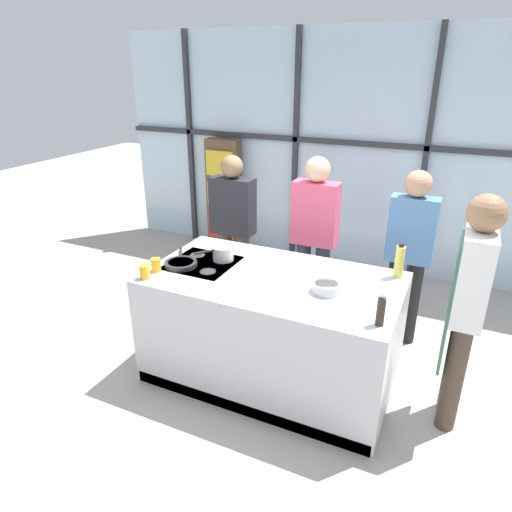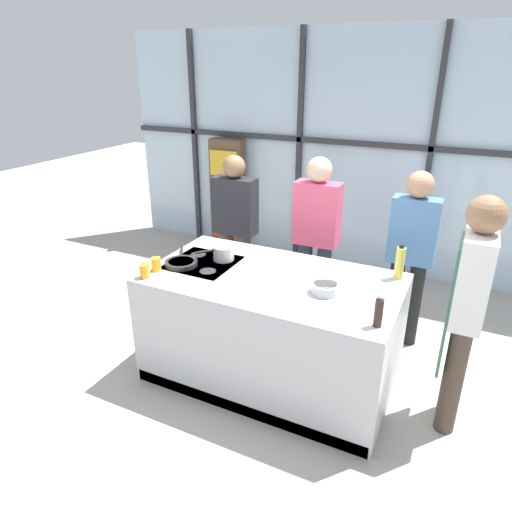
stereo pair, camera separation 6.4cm
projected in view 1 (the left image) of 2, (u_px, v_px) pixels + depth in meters
The scene contains 16 objects.
ground_plane at pixel (271, 374), 3.82m from camera, with size 18.00×18.00×0.00m, color #ADA89E.
back_window_wall at pixel (358, 154), 5.39m from camera, with size 6.40×0.10×2.80m.
bookshelf at pixel (224, 195), 6.17m from camera, with size 0.47×0.19×1.49m.
demo_island at pixel (272, 328), 3.65m from camera, with size 1.92×1.07×0.91m.
chef at pixel (467, 301), 2.99m from camera, with size 0.24×0.42×1.69m.
spectator_far_left at pixel (233, 224), 4.64m from camera, with size 0.44×0.22×1.59m.
spectator_center_left at pixel (314, 232), 4.29m from camera, with size 0.42×0.23×1.65m.
spectator_center_right at pixel (409, 248), 3.96m from camera, with size 0.39×0.22×1.60m.
frying_pan at pixel (181, 263), 3.65m from camera, with size 0.33×0.42×0.04m.
saucepan at pixel (223, 253), 3.74m from camera, with size 0.25×0.28×0.12m.
white_plate at pixel (330, 276), 3.47m from camera, with size 0.26×0.26×0.01m, color white.
mixing_bowl at pixel (326, 287), 3.22m from camera, with size 0.20×0.20×0.07m.
oil_bottle at pixel (399, 262), 3.42m from camera, with size 0.07×0.07×0.27m.
pepper_grinder at pixel (381, 311), 2.79m from camera, with size 0.05×0.05×0.22m.
juice_glass_near at pixel (145, 272), 3.42m from camera, with size 0.08×0.08×0.11m, color orange.
juice_glass_far at pixel (156, 265), 3.54m from camera, with size 0.08×0.08×0.11m, color orange.
Camera 1 is at (1.21, -2.89, 2.41)m, focal length 32.00 mm.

